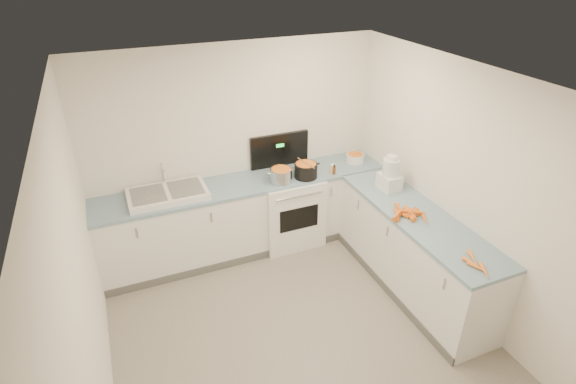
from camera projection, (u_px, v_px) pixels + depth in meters
name	position (u px, v px, depth m)	size (l,w,h in m)	color
floor	(303.00, 342.00, 4.39)	(3.50, 4.00, 0.00)	gray
ceiling	(309.00, 91.00, 3.17)	(3.50, 4.00, 0.00)	white
wall_back	(236.00, 149.00, 5.39)	(3.50, 2.50, 0.00)	white
wall_left	(82.00, 291.00, 3.19)	(4.00, 2.50, 0.00)	white
wall_right	(469.00, 197.00, 4.37)	(4.00, 2.50, 0.00)	white
counter_back	(247.00, 216.00, 5.53)	(3.50, 0.62, 0.94)	white
counter_right	(413.00, 251.00, 4.89)	(0.62, 2.20, 0.94)	white
stove	(288.00, 207.00, 5.70)	(0.76, 0.65, 1.36)	white
sink	(168.00, 194.00, 4.98)	(0.86, 0.52, 0.31)	white
steel_pot	(281.00, 176.00, 5.27)	(0.26, 0.26, 0.19)	silver
black_pot	(306.00, 171.00, 5.38)	(0.28, 0.28, 0.20)	black
wooden_spoon	(306.00, 163.00, 5.33)	(0.01, 0.01, 0.35)	#AD7A47
mixing_bowl	(355.00, 158.00, 5.77)	(0.23, 0.23, 0.11)	white
extract_bottle	(334.00, 170.00, 5.47)	(0.04, 0.04, 0.10)	#593319
spice_jar	(332.00, 169.00, 5.49)	(0.06, 0.06, 0.10)	#E5B266
food_processor	(390.00, 175.00, 5.08)	(0.21, 0.25, 0.41)	white
carrot_pile	(406.00, 213.00, 4.63)	(0.41, 0.47, 0.08)	orange
peeled_carrots	(477.00, 264.00, 3.91)	(0.17, 0.37, 0.04)	orange
peelings	(149.00, 197.00, 4.84)	(0.19, 0.17, 0.01)	tan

